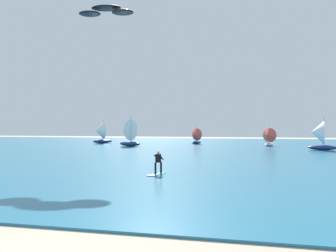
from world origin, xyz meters
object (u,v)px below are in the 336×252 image
object	(u,v)px
sailboat_mid_left	(318,135)
sailboat_center_horizon	(127,132)
sailboat_trailing	(100,132)
kitesurfer	(157,166)
kite	(106,11)
sailboat_heeled_over	(268,137)
sailboat_far_right	(195,136)

from	to	relation	value
sailboat_mid_left	sailboat_center_horizon	size ratio (longest dim) A/B	0.91
sailboat_mid_left	sailboat_trailing	bearing A→B (deg)	162.88
kitesurfer	sailboat_trailing	world-z (taller)	sailboat_trailing
kite	sailboat_mid_left	xyz separation A→B (m)	(23.26, 22.40, -12.49)
sailboat_heeled_over	sailboat_center_horizon	bearing A→B (deg)	-167.45
kite	sailboat_far_right	bearing A→B (deg)	84.92
sailboat_far_right	sailboat_center_horizon	distance (m)	14.52
kite	sailboat_heeled_over	bearing A→B (deg)	61.88
sailboat_far_right	sailboat_mid_left	bearing A→B (deg)	-34.22
sailboat_center_horizon	sailboat_heeled_over	size ratio (longest dim) A/B	1.47
kitesurfer	sailboat_heeled_over	size ratio (longest dim) A/B	0.57
sailboat_mid_left	sailboat_trailing	world-z (taller)	sailboat_trailing
kitesurfer	sailboat_trailing	distance (m)	48.49
sailboat_mid_left	kite	bearing A→B (deg)	-136.08
kite	sailboat_heeled_over	xyz separation A→B (m)	(16.75, 31.36, -13.03)
kitesurfer	sailboat_center_horizon	bearing A→B (deg)	113.17
sailboat_far_right	sailboat_heeled_over	bearing A→B (deg)	-19.05
kite	sailboat_heeled_over	distance (m)	37.87
kite	sailboat_trailing	size ratio (longest dim) A/B	1.16
sailboat_trailing	sailboat_center_horizon	xyz separation A→B (m)	(9.00, -8.56, 0.17)
sailboat_center_horizon	sailboat_heeled_over	xyz separation A→B (m)	(24.02, 5.35, -0.76)
kitesurfer	sailboat_mid_left	xyz separation A→B (m)	(16.04, 30.23, 1.56)
kitesurfer	kite	xyz separation A→B (m)	(-7.22, 7.82, 14.05)
sailboat_heeled_over	sailboat_far_right	bearing A→B (deg)	160.95
sailboat_far_right	sailboat_heeled_over	world-z (taller)	sailboat_heeled_over
sailboat_center_horizon	sailboat_trailing	bearing A→B (deg)	136.41
kitesurfer	sailboat_mid_left	size ratio (longest dim) A/B	0.43
kitesurfer	sailboat_far_right	bearing A→B (deg)	95.23
kitesurfer	sailboat_trailing	bearing A→B (deg)	118.98
kitesurfer	sailboat_mid_left	world-z (taller)	sailboat_mid_left
sailboat_mid_left	sailboat_far_right	distance (m)	24.26
sailboat_far_right	sailboat_center_horizon	size ratio (longest dim) A/B	0.66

